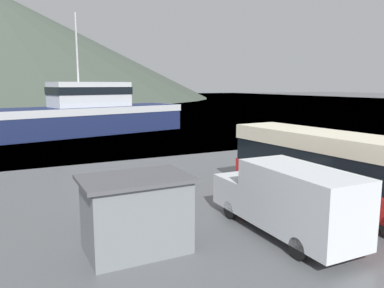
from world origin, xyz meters
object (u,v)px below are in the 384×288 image
tour_bus (331,166)px  delivery_van (288,199)px  fishing_boat (72,115)px  dock_kiosk (136,213)px

tour_bus → delivery_van: tour_bus is taller
tour_bus → fishing_boat: (-5.99, 29.20, 0.33)m
tour_bus → delivery_van: bearing=-161.3°
tour_bus → dock_kiosk: size_ratio=3.02×
tour_bus → dock_kiosk: tour_bus is taller
tour_bus → fishing_boat: 29.81m
tour_bus → delivery_van: 4.10m
tour_bus → fishing_boat: bearing=97.2°
tour_bus → fishing_boat: size_ratio=0.40×
delivery_van → dock_kiosk: bearing=167.2°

